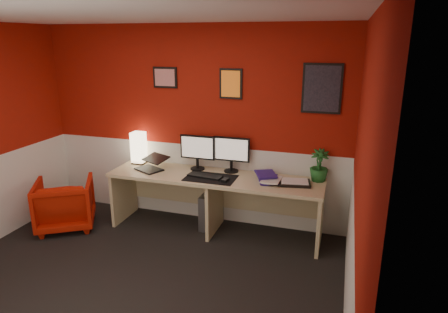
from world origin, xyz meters
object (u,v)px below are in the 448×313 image
armchair (65,204)px  desk (215,204)px  monitor_left (197,147)px  monitor_right (231,149)px  potted_plant (319,165)px  zen_tray (295,183)px  shoji_lamp (139,149)px  pc_tower (212,209)px  laptop (149,162)px

armchair → desk: bearing=162.0°
monitor_left → armchair: monitor_left is taller
monitor_right → potted_plant: bearing=-1.0°
monitor_right → zen_tray: size_ratio=1.66×
monitor_left → zen_tray: bearing=-7.8°
monitor_left → shoji_lamp: bearing=179.5°
desk → zen_tray: (0.96, 0.01, 0.38)m
armchair → potted_plant: bearing=160.5°
monitor_left → armchair: bearing=-158.1°
pc_tower → monitor_right: bearing=20.0°
pc_tower → armchair: bearing=-161.6°
monitor_left → pc_tower: monitor_left is taller
monitor_left → desk: bearing=-32.5°
shoji_lamp → zen_tray: bearing=-4.9°
desk → shoji_lamp: size_ratio=6.50×
monitor_right → armchair: monitor_right is taller
desk → shoji_lamp: shoji_lamp is taller
zen_tray → pc_tower: (-1.04, 0.13, -0.52)m
shoji_lamp → monitor_left: monitor_left is taller
potted_plant → monitor_right: bearing=179.0°
zen_tray → pc_tower: 1.17m
shoji_lamp → potted_plant: bearing=0.3°
shoji_lamp → armchair: shoji_lamp is taller
shoji_lamp → monitor_right: size_ratio=0.69×
zen_tray → desk: bearing=-179.2°
laptop → potted_plant: size_ratio=0.88×
monitor_right → pc_tower: monitor_right is taller
monitor_left → zen_tray: (1.25, -0.17, -0.28)m
laptop → monitor_left: 0.64m
shoji_lamp → pc_tower: 1.25m
shoji_lamp → laptop: 0.35m
monitor_left → potted_plant: size_ratio=1.54×
desk → laptop: size_ratio=7.88×
pc_tower → monitor_left: bearing=167.4°
laptop → armchair: 1.20m
monitor_right → desk: bearing=-122.8°
laptop → pc_tower: 1.00m
potted_plant → monitor_left: bearing=-179.2°
monitor_left → potted_plant: (1.49, 0.02, -0.10)m
desk → potted_plant: potted_plant is taller
monitor_left → armchair: size_ratio=0.84×
monitor_left → zen_tray: monitor_left is taller
desk → monitor_left: size_ratio=4.48×
desk → armchair: (-1.85, -0.44, -0.05)m
monitor_left → potted_plant: 1.50m
desk → shoji_lamp: 1.27m
desk → zen_tray: bearing=0.8°
shoji_lamp → desk: bearing=-9.7°
monitor_left → pc_tower: bearing=-12.7°
shoji_lamp → armchair: (-0.74, -0.64, -0.62)m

